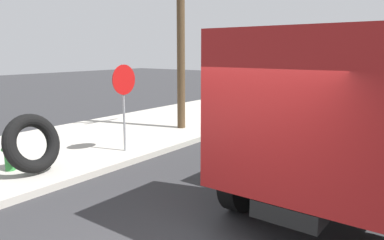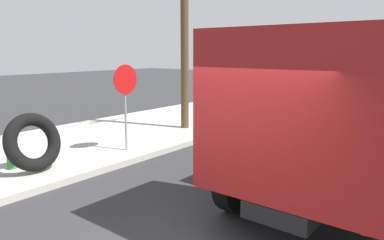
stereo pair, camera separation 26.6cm
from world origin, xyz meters
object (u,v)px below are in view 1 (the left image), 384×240
bare_tree (182,37)px  loose_tire (32,143)px  fire_hydrant (9,150)px  dump_truck_green (355,109)px  stop_sign (124,92)px

bare_tree → loose_tire: bearing=-176.4°
fire_hydrant → dump_truck_green: 7.18m
fire_hydrant → loose_tire: loose_tire is taller
dump_truck_green → fire_hydrant: bearing=120.4°
bare_tree → dump_truck_green: bearing=-110.4°
dump_truck_green → bare_tree: bare_tree is taller
bare_tree → stop_sign: bearing=-169.1°
fire_hydrant → dump_truck_green: size_ratio=0.12×
stop_sign → dump_truck_green: size_ratio=0.32×
fire_hydrant → loose_tire: (0.22, -0.57, 0.19)m
fire_hydrant → stop_sign: size_ratio=0.38×
dump_truck_green → loose_tire: bearing=121.3°
loose_tire → bare_tree: (5.58, 0.35, 2.34)m
dump_truck_green → bare_tree: bearing=69.6°
fire_hydrant → bare_tree: bearing=-2.2°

